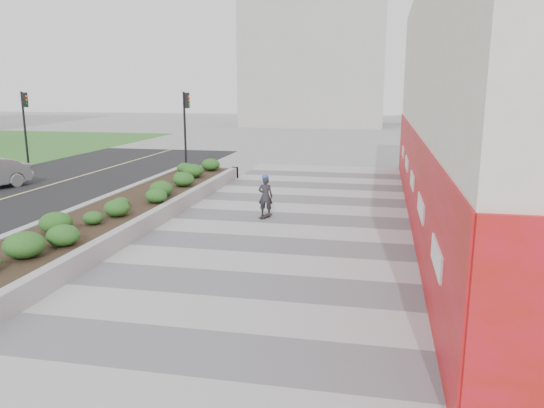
{
  "coord_description": "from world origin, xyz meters",
  "views": [
    {
      "loc": [
        2.89,
        -9.25,
        4.4
      ],
      "look_at": [
        -0.12,
        5.45,
        1.1
      ],
      "focal_mm": 35.0,
      "sensor_mm": 36.0,
      "label": 1
    }
  ],
  "objects_px": {
    "planter": "(127,207)",
    "traffic_signal_far": "(25,118)",
    "skateboarder": "(265,196)",
    "traffic_signal_near": "(186,120)"
  },
  "relations": [
    {
      "from": "planter",
      "to": "traffic_signal_far",
      "type": "xyz_separation_m",
      "value": [
        -10.93,
        10.0,
        2.34
      ]
    },
    {
      "from": "traffic_signal_far",
      "to": "skateboarder",
      "type": "xyz_separation_m",
      "value": [
        15.53,
        -8.86,
        -1.99
      ]
    },
    {
      "from": "skateboarder",
      "to": "traffic_signal_near",
      "type": "bearing_deg",
      "value": 137.67
    },
    {
      "from": "planter",
      "to": "traffic_signal_near",
      "type": "height_order",
      "value": "traffic_signal_near"
    },
    {
      "from": "planter",
      "to": "traffic_signal_far",
      "type": "relative_size",
      "value": 4.29
    },
    {
      "from": "traffic_signal_near",
      "to": "traffic_signal_far",
      "type": "bearing_deg",
      "value": -176.89
    },
    {
      "from": "traffic_signal_near",
      "to": "skateboarder",
      "type": "height_order",
      "value": "traffic_signal_near"
    },
    {
      "from": "traffic_signal_near",
      "to": "traffic_signal_far",
      "type": "relative_size",
      "value": 1.0
    },
    {
      "from": "planter",
      "to": "skateboarder",
      "type": "xyz_separation_m",
      "value": [
        4.6,
        1.14,
        0.35
      ]
    },
    {
      "from": "traffic_signal_near",
      "to": "traffic_signal_far",
      "type": "distance_m",
      "value": 9.21
    }
  ]
}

